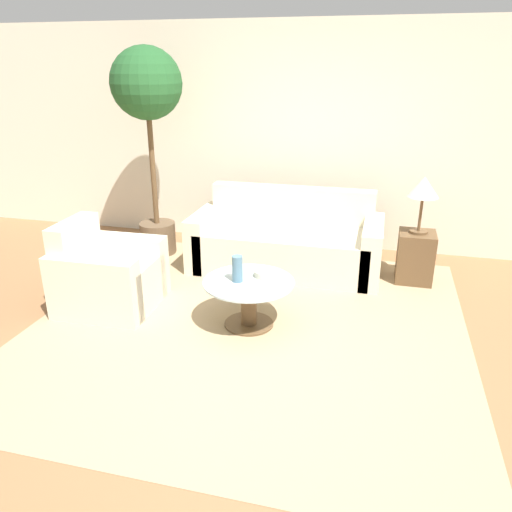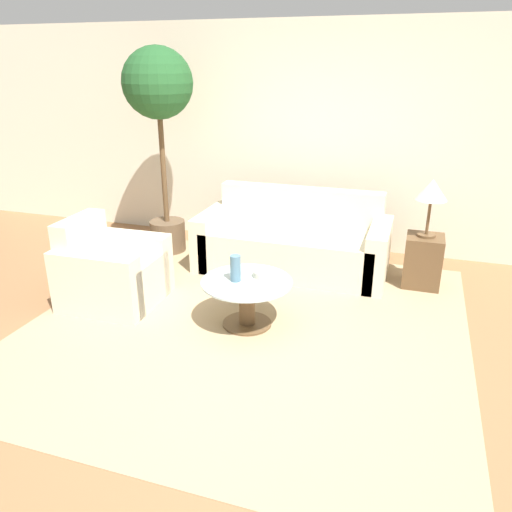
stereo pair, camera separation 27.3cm
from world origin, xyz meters
TOP-DOWN VIEW (x-y plane):
  - ground_plane at (0.00, 0.00)m, footprint 14.00×14.00m
  - wall_back at (0.00, 2.83)m, footprint 10.00×0.06m
  - rug at (-0.13, 0.58)m, footprint 3.67×3.65m
  - sofa_main at (-0.07, 1.99)m, footprint 2.03×0.90m
  - armchair at (-1.52, 0.63)m, footprint 0.85×0.84m
  - coffee_table at (-0.13, 0.58)m, footprint 0.78×0.78m
  - side_table at (1.29, 1.92)m, footprint 0.36×0.36m
  - table_lamp at (1.29, 1.92)m, footprint 0.30×0.30m
  - potted_plant at (-1.64, 2.03)m, footprint 0.77×0.77m
  - vase at (-0.22, 0.56)m, footprint 0.09×0.09m
  - bowl at (-0.02, 0.71)m, footprint 0.18×0.18m

SIDE VIEW (x-z plane):
  - ground_plane at x=0.00m, z-range 0.00..0.00m
  - rug at x=-0.13m, z-range 0.00..0.01m
  - side_table at x=1.29m, z-range 0.00..0.53m
  - coffee_table at x=-0.13m, z-range 0.06..0.48m
  - sofa_main at x=-0.07m, z-range -0.14..0.70m
  - armchair at x=-1.52m, z-range -0.12..0.69m
  - bowl at x=-0.02m, z-range 0.42..0.47m
  - vase at x=-0.22m, z-range 0.42..0.64m
  - table_lamp at x=1.29m, z-range 0.69..1.26m
  - wall_back at x=0.00m, z-range 0.00..2.60m
  - potted_plant at x=-1.64m, z-range 0.55..2.87m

